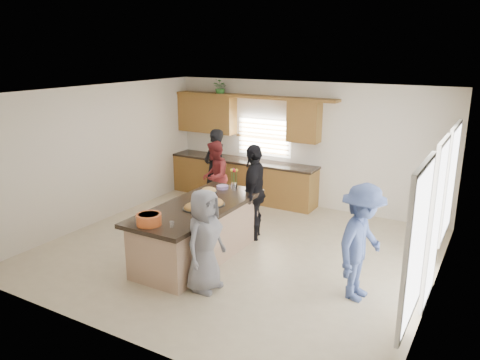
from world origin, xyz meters
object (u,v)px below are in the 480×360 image
Objects in this scene: woman_right_back at (362,243)px; woman_right_front at (205,240)px; woman_left_mid at (215,176)px; island at (198,233)px; woman_left_front at (254,192)px; salad_bowl at (149,219)px; woman_left_back at (215,168)px.

woman_right_back is 1.10× the size of woman_right_front.
woman_right_back reaches higher than woman_left_mid.
woman_right_back reaches higher than island.
island is 2.45m from woman_left_mid.
island is 1.49× the size of woman_left_front.
woman_left_front reaches higher than woman_right_back.
woman_right_back is at bearing -64.57° from woman_right_front.
woman_left_front is (0.51, 2.37, -0.13)m from salad_bowl.
woman_left_mid is 0.91× the size of woman_right_back.
island is at bearing 98.91° from woman_right_back.
woman_left_mid is (0.20, -0.33, -0.10)m from woman_left_back.
salad_bowl is at bearing -95.92° from island.
woman_left_front reaches higher than woman_right_front.
salad_bowl is 0.21× the size of woman_left_back.
woman_left_back is at bearing 32.75° from woman_right_front.
woman_right_back is (2.78, 0.04, 0.41)m from island.
island is at bearing -36.55° from woman_left_front.
woman_left_back is 1.13× the size of woman_right_front.
woman_left_back is 0.40m from woman_left_mid.
woman_left_mid is 4.41m from woman_right_back.
woman_left_front is 1.06× the size of woman_right_back.
salad_bowl is at bearing 24.12° from woman_left_back.
woman_left_mid is 3.52m from woman_right_front.
salad_bowl is 3.80m from woman_left_back.
woman_left_back is at bearing -168.30° from woman_left_mid.
island is at bearing 6.72° from woman_left_mid.
island is at bearing 42.22° from woman_right_front.
woman_right_back reaches higher than woman_right_front.
woman_right_back is at bearing 0.62° from island.
woman_left_front reaches higher than woman_left_mid.
woman_left_mid is at bearing 116.08° from island.
woman_right_back is at bearing 43.78° from woman_left_front.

